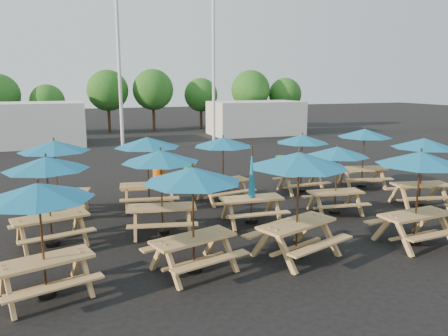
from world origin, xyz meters
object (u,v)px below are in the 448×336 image
object	(u,v)px
picnic_unit_1	(47,168)
waste_bin_3	(312,163)
waste_bin_2	(281,165)
waste_bin_4	(325,163)
picnic_unit_7	(252,192)
picnic_unit_10	(337,155)
picnic_unit_0	(39,198)
picnic_unit_11	(302,142)
picnic_unit_2	(54,150)
picnic_unit_9	(420,164)
picnic_unit_4	(161,161)
picnic_unit_8	(223,146)
picnic_unit_14	(364,136)
waste_bin_5	(319,163)
picnic_unit_13	(424,147)
picnic_unit_3	(193,181)
waste_bin_1	(190,172)
picnic_unit_6	(299,166)
waste_bin_0	(159,176)

from	to	relation	value
picnic_unit_1	waste_bin_3	size ratio (longest dim) A/B	3.16
waste_bin_2	waste_bin_4	size ratio (longest dim) A/B	1.00
picnic_unit_7	waste_bin_3	world-z (taller)	picnic_unit_7
picnic_unit_1	picnic_unit_10	bearing A→B (deg)	-14.78
picnic_unit_0	picnic_unit_11	size ratio (longest dim) A/B	1.15
picnic_unit_2	picnic_unit_9	bearing A→B (deg)	-19.93
picnic_unit_0	picnic_unit_4	world-z (taller)	picnic_unit_4
waste_bin_2	picnic_unit_1	bearing A→B (deg)	-147.75
picnic_unit_2	picnic_unit_8	xyz separation A→B (m)	(5.37, -0.14, -0.10)
picnic_unit_14	waste_bin_5	bearing A→B (deg)	102.44
picnic_unit_9	picnic_unit_13	world-z (taller)	picnic_unit_9
picnic_unit_3	waste_bin_3	size ratio (longest dim) A/B	3.28
picnic_unit_2	picnic_unit_8	distance (m)	5.38
waste_bin_2	picnic_unit_7	bearing A→B (deg)	-123.96
picnic_unit_3	picnic_unit_9	size ratio (longest dim) A/B	1.08
picnic_unit_8	picnic_unit_11	distance (m)	3.23
picnic_unit_0	waste_bin_2	size ratio (longest dim) A/B	3.18
waste_bin_2	waste_bin_3	bearing A→B (deg)	-4.08
waste_bin_1	picnic_unit_14	bearing A→B (deg)	-27.19
waste_bin_5	picnic_unit_9	bearing A→B (deg)	-107.18
picnic_unit_6	picnic_unit_10	size ratio (longest dim) A/B	1.35
picnic_unit_11	picnic_unit_13	bearing A→B (deg)	-48.28
waste_bin_1	waste_bin_3	xyz separation A→B (m)	(5.95, 0.17, 0.00)
picnic_unit_7	waste_bin_3	xyz separation A→B (m)	(5.68, 5.99, -0.55)
picnic_unit_13	picnic_unit_6	bearing A→B (deg)	-145.95
picnic_unit_6	waste_bin_4	size ratio (longest dim) A/B	3.66
waste_bin_1	waste_bin_4	xyz separation A→B (m)	(6.47, -0.04, 0.00)
picnic_unit_2	picnic_unit_11	distance (m)	8.59
picnic_unit_3	waste_bin_1	distance (m)	8.93
picnic_unit_3	waste_bin_1	size ratio (longest dim) A/B	3.28
picnic_unit_11	picnic_unit_6	bearing A→B (deg)	-120.93
picnic_unit_6	picnic_unit_7	size ratio (longest dim) A/B	1.26
picnic_unit_4	waste_bin_1	size ratio (longest dim) A/B	3.10
picnic_unit_4	waste_bin_1	world-z (taller)	picnic_unit_4
picnic_unit_10	waste_bin_0	size ratio (longest dim) A/B	2.71
picnic_unit_4	picnic_unit_9	bearing A→B (deg)	-15.09
picnic_unit_8	waste_bin_5	distance (m)	7.00
picnic_unit_10	picnic_unit_3	bearing A→B (deg)	-147.22
picnic_unit_1	waste_bin_0	size ratio (longest dim) A/B	3.16
picnic_unit_9	waste_bin_1	world-z (taller)	picnic_unit_9
picnic_unit_2	picnic_unit_14	world-z (taller)	picnic_unit_2
picnic_unit_6	waste_bin_0	world-z (taller)	picnic_unit_6
picnic_unit_0	picnic_unit_3	size ratio (longest dim) A/B	0.97
picnic_unit_6	picnic_unit_7	world-z (taller)	picnic_unit_6
waste_bin_0	waste_bin_3	distance (m)	7.29
picnic_unit_14	waste_bin_4	xyz separation A→B (m)	(0.29, 3.13, -1.61)
picnic_unit_0	picnic_unit_11	world-z (taller)	picnic_unit_0
waste_bin_0	waste_bin_1	bearing A→B (deg)	10.15
picnic_unit_4	picnic_unit_1	bearing A→B (deg)	-170.02
picnic_unit_1	picnic_unit_9	world-z (taller)	picnic_unit_9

